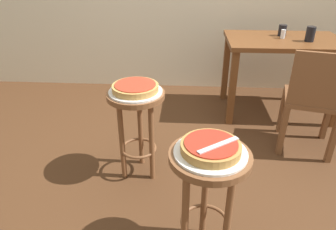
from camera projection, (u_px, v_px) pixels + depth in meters
ground_plane at (185, 168)px, 2.32m from camera, size 6.00×6.00×0.00m
stool_foreground at (208, 182)px, 1.46m from camera, size 0.38×0.38×0.64m
serving_plate_foreground at (210, 152)px, 1.37m from camera, size 0.33×0.33×0.01m
pizza_foreground at (211, 147)px, 1.36m from camera, size 0.27×0.27×0.05m
stool_middle at (137, 115)px, 2.05m from camera, size 0.38×0.38×0.64m
serving_plate_middle at (136, 92)px, 1.97m from camera, size 0.35×0.35×0.01m
pizza_middle at (135, 87)px, 1.96m from camera, size 0.30×0.30×0.05m
dining_table at (283, 51)px, 2.86m from camera, size 1.05×0.67×0.74m
cup_near_edge at (310, 34)px, 2.69m from camera, size 0.08×0.08×0.13m
cup_far_edge at (282, 30)px, 2.88m from camera, size 0.07×0.07×0.10m
condiment_shaker at (283, 34)px, 2.80m from camera, size 0.04×0.04×0.08m
wooden_chair at (314, 98)px, 2.31m from camera, size 0.49×0.49×0.85m
pizza_server_knife at (218, 145)px, 1.33m from camera, size 0.19×0.15×0.01m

